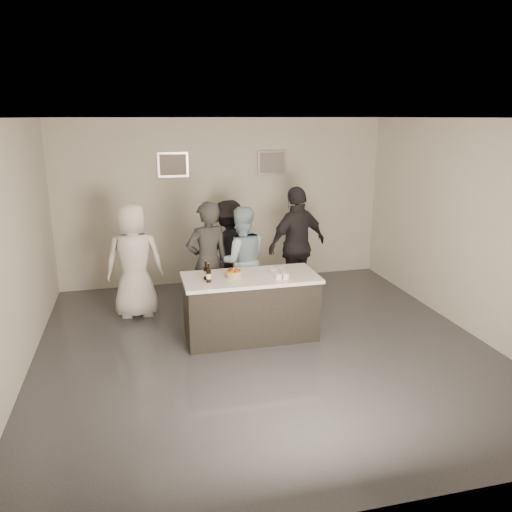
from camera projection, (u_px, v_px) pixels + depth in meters
name	position (u px, v px, depth m)	size (l,w,h in m)	color
floor	(265.00, 347.00, 6.76)	(6.00, 6.00, 0.00)	#3D3D42
ceiling	(266.00, 118.00, 5.95)	(6.00, 6.00, 0.00)	white
wall_back	(224.00, 202.00, 9.16)	(6.00, 0.04, 3.00)	beige
wall_front	(372.00, 338.00, 3.54)	(6.00, 0.04, 3.00)	beige
wall_left	(10.00, 255.00, 5.67)	(0.04, 6.00, 3.00)	beige
wall_right	(471.00, 228.00, 7.03)	(0.04, 6.00, 3.00)	beige
picture_left	(173.00, 165.00, 8.74)	(0.54, 0.04, 0.44)	#B2B2B7
picture_right	(272.00, 163.00, 9.14)	(0.54, 0.04, 0.44)	#B2B2B7
bar_counter	(251.00, 306.00, 6.98)	(1.86, 0.86, 0.90)	white
cake	(234.00, 274.00, 6.80)	(0.22, 0.22, 0.08)	yellow
beer_bottle_a	(206.00, 270.00, 6.68)	(0.07, 0.07, 0.26)	black
beer_bottle_b	(209.00, 273.00, 6.57)	(0.07, 0.07, 0.26)	black
tumbler_cluster	(279.00, 273.00, 6.88)	(0.19, 0.40, 0.08)	gold
candles	(232.00, 283.00, 6.54)	(0.24, 0.08, 0.01)	pink
person_main_black	(208.00, 263.00, 7.41)	(0.67, 0.44, 1.84)	#282828
person_main_blue	(241.00, 261.00, 7.74)	(0.83, 0.65, 1.71)	#9ABAC9
person_guest_left	(134.00, 261.00, 7.61)	(0.87, 0.57, 1.78)	white
person_guest_right	(297.00, 245.00, 8.23)	(1.14, 0.47, 1.94)	black
person_guest_back	(229.00, 249.00, 8.50)	(1.08, 0.62, 1.67)	black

